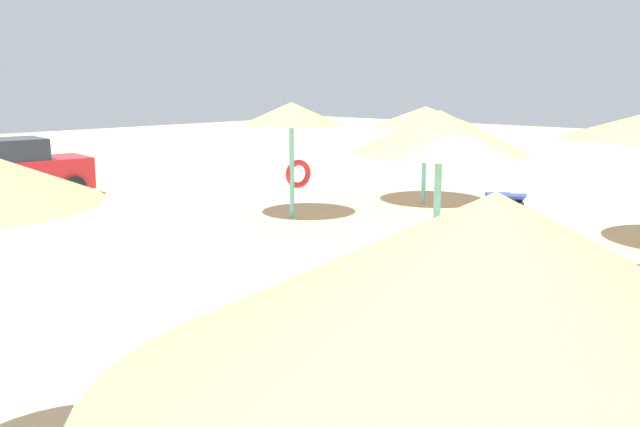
{
  "coord_description": "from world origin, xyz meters",
  "views": [
    {
      "loc": [
        -7.89,
        -4.44,
        3.31
      ],
      "look_at": [
        0.0,
        3.0,
        1.2
      ],
      "focal_mm": 38.44,
      "sensor_mm": 36.0,
      "label": 1
    }
  ],
  "objects_px": {
    "parasol_7": "(292,115)",
    "parked_car": "(13,170)",
    "lounger_3": "(378,297)",
    "lounger_1": "(505,199)",
    "parasol_1": "(425,117)",
    "parasol_0": "(491,306)",
    "parasol_3": "(440,132)"
  },
  "relations": [
    {
      "from": "parasol_1",
      "to": "parked_car",
      "type": "xyz_separation_m",
      "value": [
        -7.36,
        8.85,
        -1.53
      ]
    },
    {
      "from": "parasol_3",
      "to": "parasol_7",
      "type": "xyz_separation_m",
      "value": [
        2.18,
        5.64,
        0.0
      ]
    },
    {
      "from": "lounger_1",
      "to": "parked_car",
      "type": "distance_m",
      "value": 13.57
    },
    {
      "from": "parasol_0",
      "to": "parked_car",
      "type": "relative_size",
      "value": 0.72
    },
    {
      "from": "parasol_0",
      "to": "lounger_3",
      "type": "xyz_separation_m",
      "value": [
        5.75,
        4.9,
        -2.42
      ]
    },
    {
      "from": "parasol_1",
      "to": "lounger_1",
      "type": "relative_size",
      "value": 1.58
    },
    {
      "from": "parasol_3",
      "to": "lounger_3",
      "type": "distance_m",
      "value": 3.04
    },
    {
      "from": "parasol_7",
      "to": "lounger_1",
      "type": "height_order",
      "value": "parasol_7"
    },
    {
      "from": "parasol_0",
      "to": "parasol_7",
      "type": "distance_m",
      "value": 14.85
    },
    {
      "from": "parasol_1",
      "to": "lounger_1",
      "type": "bearing_deg",
      "value": -75.71
    },
    {
      "from": "lounger_3",
      "to": "parasol_0",
      "type": "bearing_deg",
      "value": -139.55
    },
    {
      "from": "parasol_3",
      "to": "lounger_1",
      "type": "bearing_deg",
      "value": 19.03
    },
    {
      "from": "parked_car",
      "to": "parasol_3",
      "type": "bearing_deg",
      "value": -84.06
    },
    {
      "from": "parasol_1",
      "to": "parasol_3",
      "type": "relative_size",
      "value": 1.04
    },
    {
      "from": "parasol_7",
      "to": "parked_car",
      "type": "relative_size",
      "value": 0.67
    },
    {
      "from": "parasol_7",
      "to": "parked_car",
      "type": "xyz_separation_m",
      "value": [
        -3.56,
        7.62,
        -1.67
      ]
    },
    {
      "from": "parasol_3",
      "to": "parasol_0",
      "type": "bearing_deg",
      "value": -145.69
    },
    {
      "from": "parked_car",
      "to": "parasol_1",
      "type": "bearing_deg",
      "value": -50.25
    },
    {
      "from": "parasol_3",
      "to": "parasol_7",
      "type": "distance_m",
      "value": 6.04
    },
    {
      "from": "parasol_0",
      "to": "lounger_1",
      "type": "bearing_deg",
      "value": 27.87
    },
    {
      "from": "lounger_1",
      "to": "parked_car",
      "type": "relative_size",
      "value": 0.45
    },
    {
      "from": "parasol_3",
      "to": "lounger_3",
      "type": "bearing_deg",
      "value": -168.04
    },
    {
      "from": "lounger_3",
      "to": "parked_car",
      "type": "bearing_deg",
      "value": 87.09
    },
    {
      "from": "lounger_1",
      "to": "parked_car",
      "type": "height_order",
      "value": "parked_car"
    },
    {
      "from": "parasol_3",
      "to": "lounger_1",
      "type": "height_order",
      "value": "parasol_3"
    },
    {
      "from": "parasol_7",
      "to": "parked_car",
      "type": "bearing_deg",
      "value": 115.0
    },
    {
      "from": "parasol_7",
      "to": "lounger_3",
      "type": "bearing_deg",
      "value": -124.98
    },
    {
      "from": "lounger_1",
      "to": "lounger_3",
      "type": "relative_size",
      "value": 1.01
    },
    {
      "from": "parasol_1",
      "to": "parasol_7",
      "type": "bearing_deg",
      "value": 162.11
    },
    {
      "from": "lounger_1",
      "to": "lounger_3",
      "type": "distance_m",
      "value": 9.02
    },
    {
      "from": "parasol_3",
      "to": "parked_car",
      "type": "height_order",
      "value": "parasol_3"
    },
    {
      "from": "parasol_3",
      "to": "lounger_3",
      "type": "xyz_separation_m",
      "value": [
        -2.08,
        -0.44,
        -2.18
      ]
    }
  ]
}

